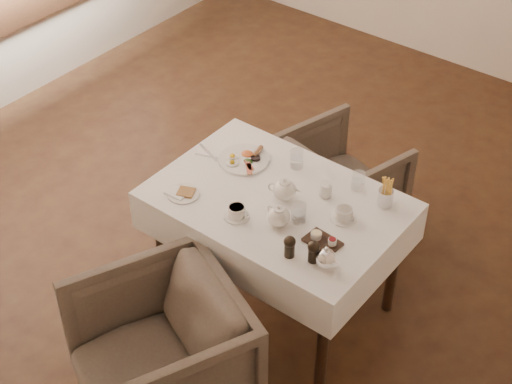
{
  "coord_description": "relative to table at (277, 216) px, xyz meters",
  "views": [
    {
      "loc": [
        2.44,
        -3.1,
        3.34
      ],
      "look_at": [
        0.55,
        -0.67,
        0.82
      ],
      "focal_mm": 55.0,
      "sensor_mm": 36.0,
      "label": 1
    }
  ],
  "objects": [
    {
      "name": "pepper_mill_left",
      "position": [
        0.3,
        -0.3,
        0.18
      ],
      "size": [
        0.08,
        0.08,
        0.12
      ],
      "primitive_type": null,
      "rotation": [
        0.0,
        0.0,
        0.38
      ],
      "color": "black",
      "rests_on": "table"
    },
    {
      "name": "teacup_near",
      "position": [
        -0.08,
        -0.24,
        0.15
      ],
      "size": [
        0.13,
        0.13,
        0.06
      ],
      "rotation": [
        0.0,
        0.0,
        0.19
      ],
      "color": "white",
      "rests_on": "table"
    },
    {
      "name": "cutlery_knife",
      "position": [
        -0.51,
        0.06,
        0.12
      ],
      "size": [
        0.17,
        0.07,
        0.0
      ],
      "primitive_type": "cube",
      "rotation": [
        0.0,
        0.0,
        1.91
      ],
      "color": "silver",
      "rests_on": "table"
    },
    {
      "name": "glass_left",
      "position": [
        -0.08,
        0.28,
        0.17
      ],
      "size": [
        0.09,
        0.09,
        0.1
      ],
      "primitive_type": "cylinder",
      "rotation": [
        0.0,
        0.0,
        -0.22
      ],
      "color": "silver",
      "rests_on": "table"
    },
    {
      "name": "breakfast_plate",
      "position": [
        -0.34,
        0.15,
        0.13
      ],
      "size": [
        0.28,
        0.28,
        0.04
      ],
      "rotation": [
        0.0,
        0.0,
        -0.21
      ],
      "color": "white",
      "rests_on": "table"
    },
    {
      "name": "condiment_board",
      "position": [
        0.37,
        -0.13,
        0.13
      ],
      "size": [
        0.18,
        0.13,
        0.04
      ],
      "rotation": [
        0.0,
        0.0,
        -0.09
      ],
      "color": "black",
      "rests_on": "table"
    },
    {
      "name": "teacup_far",
      "position": [
        0.36,
        0.08,
        0.15
      ],
      "size": [
        0.13,
        0.13,
        0.07
      ],
      "rotation": [
        0.0,
        0.0,
        -0.17
      ],
      "color": "white",
      "rests_on": "table"
    },
    {
      "name": "creamer",
      "position": [
        0.18,
        0.17,
        0.16
      ],
      "size": [
        0.08,
        0.08,
        0.07
      ],
      "primitive_type": "cylinder",
      "rotation": [
        0.0,
        0.0,
        -0.23
      ],
      "color": "white",
      "rests_on": "table"
    },
    {
      "name": "pepper_mill_right",
      "position": [
        0.4,
        -0.26,
        0.18
      ],
      "size": [
        0.07,
        0.07,
        0.12
      ],
      "primitive_type": null,
      "rotation": [
        0.0,
        0.0,
        0.24
      ],
      "color": "black",
      "rests_on": "table"
    },
    {
      "name": "side_plate",
      "position": [
        -0.41,
        -0.28,
        0.12
      ],
      "size": [
        0.17,
        0.17,
        0.02
      ],
      "rotation": [
        0.0,
        0.0,
        0.2
      ],
      "color": "white",
      "rests_on": "table"
    },
    {
      "name": "teapot_front",
      "position": [
        0.13,
        -0.16,
        0.18
      ],
      "size": [
        0.18,
        0.15,
        0.12
      ],
      "primitive_type": null,
      "rotation": [
        0.0,
        0.0,
        -0.22
      ],
      "color": "white",
      "rests_on": "table"
    },
    {
      "name": "armchair_far",
      "position": [
        -0.12,
        0.81,
        -0.33
      ],
      "size": [
        0.81,
        0.83,
        0.61
      ],
      "primitive_type": "imported",
      "rotation": [
        0.0,
        0.0,
        2.87
      ],
      "color": "brown",
      "rests_on": "ground"
    },
    {
      "name": "fries_cup",
      "position": [
        0.46,
        0.3,
        0.19
      ],
      "size": [
        0.08,
        0.08,
        0.17
      ],
      "rotation": [
        0.0,
        0.0,
        0.01
      ],
      "color": "silver",
      "rests_on": "table"
    },
    {
      "name": "glass_mid",
      "position": [
        0.19,
        -0.08,
        0.17
      ],
      "size": [
        0.08,
        0.08,
        0.1
      ],
      "primitive_type": "cylinder",
      "rotation": [
        0.0,
        0.0,
        -0.03
      ],
      "color": "silver",
      "rests_on": "table"
    },
    {
      "name": "cutlery_fork",
      "position": [
        -0.54,
        0.08,
        0.12
      ],
      "size": [
        0.19,
        0.08,
        0.0
      ],
      "primitive_type": "cube",
      "rotation": [
        0.0,
        0.0,
        1.22
      ],
      "color": "silver",
      "rests_on": "table"
    },
    {
      "name": "armchair_near",
      "position": [
        -0.03,
        -0.89,
        -0.29
      ],
      "size": [
        1.0,
        1.02,
        0.7
      ],
      "primitive_type": "imported",
      "rotation": [
        0.0,
        0.0,
        -0.42
      ],
      "color": "brown",
      "rests_on": "ground"
    },
    {
      "name": "glass_right",
      "position": [
        0.28,
        0.33,
        0.17
      ],
      "size": [
        0.09,
        0.09,
        0.1
      ],
      "primitive_type": "cylinder",
      "rotation": [
        0.0,
        0.0,
        0.27
      ],
      "color": "silver",
      "rests_on": "table"
    },
    {
      "name": "silver_pot",
      "position": [
        0.48,
        -0.26,
        0.18
      ],
      "size": [
        0.14,
        0.13,
        0.13
      ],
      "primitive_type": null,
      "rotation": [
        0.0,
        0.0,
        -0.3
      ],
      "color": "white",
      "rests_on": "table"
    },
    {
      "name": "teapot_centre",
      "position": [
        0.03,
        0.02,
        0.18
      ],
      "size": [
        0.2,
        0.18,
        0.13
      ],
      "primitive_type": null,
      "rotation": [
        0.0,
        0.0,
        0.38
      ],
      "color": "white",
      "rests_on": "table"
    },
    {
      "name": "table",
      "position": [
        0.0,
        0.0,
        0.0
      ],
      "size": [
        1.28,
        0.88,
        0.75
      ],
      "color": "black",
      "rests_on": "ground"
    }
  ]
}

